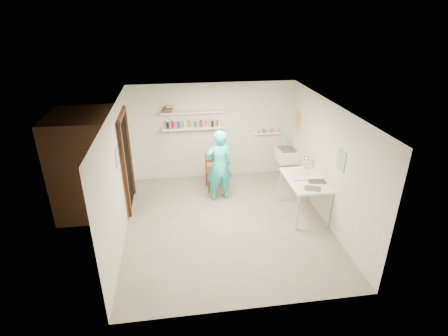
{
  "coord_description": "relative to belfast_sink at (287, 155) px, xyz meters",
  "views": [
    {
      "loc": [
        -0.92,
        -5.92,
        4.02
      ],
      "look_at": [
        0.0,
        0.4,
        1.05
      ],
      "focal_mm": 28.0,
      "sensor_mm": 36.0,
      "label": 1
    }
  ],
  "objects": [
    {
      "name": "man",
      "position": [
        -1.77,
        -0.68,
        0.12
      ],
      "size": [
        0.67,
        0.5,
        1.65
      ],
      "primitive_type": "imported",
      "rotation": [
        0.0,
        0.0,
        3.33
      ],
      "color": "#28C1CB",
      "rests_on": "ground"
    },
    {
      "name": "ceiling",
      "position": [
        -1.75,
        -1.7,
        1.71
      ],
      "size": [
        4.0,
        4.5,
        0.02
      ],
      "primitive_type": "cube",
      "color": "silver",
      "rests_on": "wall_back"
    },
    {
      "name": "belfast_sink",
      "position": [
        0.0,
        0.0,
        0.0
      ],
      "size": [
        0.48,
        0.6,
        0.3
      ],
      "primitive_type": "cube",
      "color": "white",
      "rests_on": "wall_right"
    },
    {
      "name": "poster_right_b",
      "position": [
        0.24,
        -2.25,
        0.8
      ],
      "size": [
        0.01,
        0.3,
        0.38
      ],
      "primitive_type": "cube",
      "color": "#3F724C",
      "rests_on": "wall_right"
    },
    {
      "name": "poster_left",
      "position": [
        -3.74,
        -1.65,
        0.85
      ],
      "size": [
        0.01,
        0.28,
        0.36
      ],
      "primitive_type": "cube",
      "color": "#334C7F",
      "rests_on": "wall_left"
    },
    {
      "name": "wall_right",
      "position": [
        0.26,
        -1.7,
        0.5
      ],
      "size": [
        0.02,
        4.5,
        2.4
      ],
      "primitive_type": "cube",
      "color": "silver",
      "rests_on": "ground"
    },
    {
      "name": "shelf_lower",
      "position": [
        -2.25,
        0.43,
        0.65
      ],
      "size": [
        1.5,
        0.22,
        0.03
      ],
      "primitive_type": "cube",
      "color": "white",
      "rests_on": "wall_back"
    },
    {
      "name": "poster_right_a",
      "position": [
        0.24,
        0.1,
        0.85
      ],
      "size": [
        0.01,
        0.34,
        0.42
      ],
      "primitive_type": "cube",
      "color": "#995933",
      "rests_on": "wall_right"
    },
    {
      "name": "wall_clock",
      "position": [
        -1.73,
        -0.47,
        0.4
      ],
      "size": [
        0.3,
        0.09,
        0.3
      ],
      "primitive_type": "cylinder",
      "rotation": [
        1.57,
        0.0,
        0.19
      ],
      "color": "beige",
      "rests_on": "man"
    },
    {
      "name": "door_jamb_near",
      "position": [
        -3.72,
        -1.15,
        0.3
      ],
      "size": [
        0.06,
        0.1,
        2.0
      ],
      "primitive_type": "cube",
      "color": "brown",
      "rests_on": "ground"
    },
    {
      "name": "papers",
      "position": [
        -0.11,
        -1.57,
        0.13
      ],
      "size": [
        0.3,
        0.22,
        0.02
      ],
      "color": "silver",
      "rests_on": "work_table"
    },
    {
      "name": "work_table",
      "position": [
        -0.11,
        -1.57,
        -0.29
      ],
      "size": [
        0.73,
        1.22,
        0.82
      ],
      "primitive_type": "cube",
      "color": "white",
      "rests_on": "ground"
    },
    {
      "name": "spray_cans",
      "position": [
        -2.25,
        0.43,
        0.75
      ],
      "size": [
        1.32,
        0.06,
        0.17
      ],
      "color": "black",
      "rests_on": "shelf_lower"
    },
    {
      "name": "wooden_chair",
      "position": [
        -1.8,
        -0.19,
        -0.23
      ],
      "size": [
        0.47,
        0.45,
        0.95
      ],
      "primitive_type": "cube",
      "rotation": [
        0.0,
        0.0,
        0.06
      ],
      "color": "brown",
      "rests_on": "ground"
    },
    {
      "name": "ledge_pots",
      "position": [
        -0.4,
        0.47,
        0.48
      ],
      "size": [
        0.48,
        0.07,
        0.09
      ],
      "color": "silver",
      "rests_on": "ledge_shelf"
    },
    {
      "name": "wall_back",
      "position": [
        -1.75,
        0.56,
        0.5
      ],
      "size": [
        4.0,
        0.02,
        2.4
      ],
      "primitive_type": "cube",
      "color": "silver",
      "rests_on": "ground"
    },
    {
      "name": "doorway_recess",
      "position": [
        -3.74,
        -0.65,
        0.3
      ],
      "size": [
        0.02,
        0.9,
        2.0
      ],
      "primitive_type": "cube",
      "color": "black",
      "rests_on": "wall_left"
    },
    {
      "name": "desk_lamp",
      "position": [
        0.09,
        -1.08,
        0.34
      ],
      "size": [
        0.15,
        0.15,
        0.15
      ],
      "primitive_type": "sphere",
      "color": "silver",
      "rests_on": "work_table"
    },
    {
      "name": "door_jamb_far",
      "position": [
        -3.72,
        -0.15,
        0.3
      ],
      "size": [
        0.06,
        0.1,
        2.0
      ],
      "primitive_type": "cube",
      "color": "brown",
      "rests_on": "ground"
    },
    {
      "name": "corridor_box",
      "position": [
        -4.45,
        -0.65,
        0.35
      ],
      "size": [
        1.4,
        1.5,
        2.1
      ],
      "primitive_type": "cube",
      "color": "brown",
      "rests_on": "ground"
    },
    {
      "name": "wall_left",
      "position": [
        -3.76,
        -1.7,
        0.5
      ],
      "size": [
        0.02,
        4.5,
        2.4
      ],
      "primitive_type": "cube",
      "color": "silver",
      "rests_on": "ground"
    },
    {
      "name": "door_lintel",
      "position": [
        -3.72,
        -0.65,
        1.35
      ],
      "size": [
        0.06,
        1.05,
        0.1
      ],
      "primitive_type": "cube",
      "color": "brown",
      "rests_on": "wall_left"
    },
    {
      "name": "wall_front",
      "position": [
        -1.75,
        -3.96,
        0.5
      ],
      "size": [
        4.0,
        0.02,
        2.4
      ],
      "primitive_type": "cube",
      "color": "silver",
      "rests_on": "ground"
    },
    {
      "name": "floor",
      "position": [
        -1.75,
        -1.7,
        -0.71
      ],
      "size": [
        4.0,
        4.5,
        0.02
      ],
      "primitive_type": "cube",
      "color": "slate",
      "rests_on": "ground"
    },
    {
      "name": "book_stack",
      "position": [
        -2.81,
        0.43,
        1.14
      ],
      "size": [
        0.26,
        0.14,
        0.14
      ],
      "color": "red",
      "rests_on": "shelf_upper"
    },
    {
      "name": "ledge_shelf",
      "position": [
        -0.4,
        0.47,
        0.42
      ],
      "size": [
        0.7,
        0.14,
        0.03
      ],
      "primitive_type": "cube",
      "color": "white",
      "rests_on": "wall_back"
    },
    {
      "name": "shelf_upper",
      "position": [
        -2.25,
        0.43,
        1.05
      ],
      "size": [
        1.5,
        0.22,
        0.03
      ],
      "primitive_type": "cube",
      "color": "white",
      "rests_on": "wall_back"
    }
  ]
}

